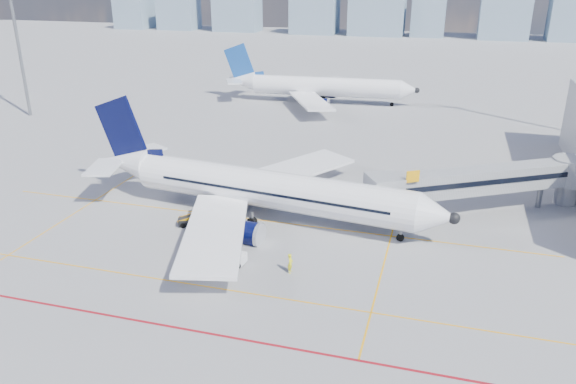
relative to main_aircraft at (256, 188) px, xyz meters
The scene contains 11 objects.
ground 9.64m from the main_aircraft, 86.12° to the right, with size 420.00×420.00×0.00m, color gray.
apron_markings 13.37m from the main_aircraft, 89.84° to the right, with size 90.00×35.12×0.01m.
jet_bridge 25.37m from the main_aircraft, 18.02° to the left, with size 23.55×15.78×6.30m.
floodlight_mast_nw 63.42m from the main_aircraft, 150.37° to the left, with size 3.20×0.61×25.45m.
distant_skyline 181.15m from the main_aircraft, 89.98° to the left, with size 252.21×14.51×31.69m.
main_aircraft is the anchor object (origin of this frame).
second_aircraft 55.87m from the main_aircraft, 96.52° to the left, with size 38.85×33.82×11.33m.
baggage_tug 11.03m from the main_aircraft, 83.68° to the right, with size 2.59×1.69×1.73m.
cargo_dolly 11.78m from the main_aircraft, 94.79° to the right, with size 3.84×2.70×1.93m.
belt_loader 6.84m from the main_aircraft, 142.04° to the right, with size 5.69×3.18×2.32m.
ramp_worker 13.01m from the main_aircraft, 57.60° to the right, with size 0.66×0.44×1.82m, color yellow.
Camera 1 is at (18.03, -43.44, 24.92)m, focal length 35.00 mm.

